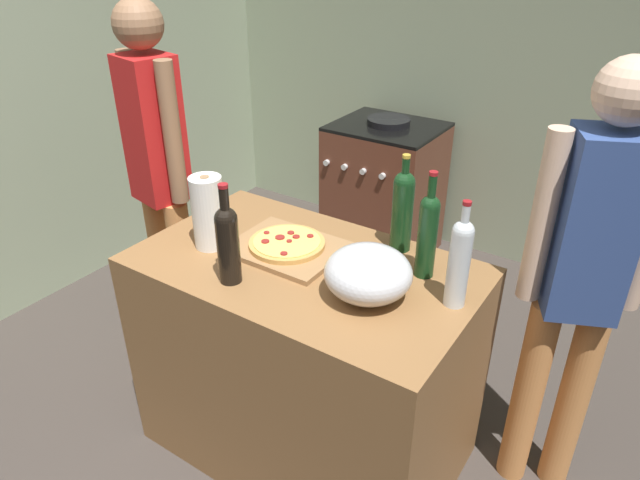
{
  "coord_description": "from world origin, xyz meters",
  "views": [
    {
      "loc": [
        1.08,
        -0.64,
        1.96
      ],
      "look_at": [
        0.07,
        0.88,
        0.95
      ],
      "focal_mm": 32.16,
      "sensor_mm": 36.0,
      "label": 1
    }
  ],
  "objects_px": {
    "pizza": "(287,243)",
    "wine_bottle_amber": "(403,208)",
    "wine_bottle_clear": "(228,241)",
    "wine_bottle_green": "(428,232)",
    "person_in_stripes": "(159,168)",
    "wine_bottle_dark": "(459,260)",
    "paper_towel_roll": "(208,212)",
    "person_in_red": "(582,274)",
    "stove": "(384,190)",
    "mixing_bowl": "(368,274)"
  },
  "relations": [
    {
      "from": "stove",
      "to": "person_in_stripes",
      "type": "bearing_deg",
      "value": -104.79
    },
    {
      "from": "wine_bottle_dark",
      "to": "paper_towel_roll",
      "type": "bearing_deg",
      "value": -170.67
    },
    {
      "from": "pizza",
      "to": "wine_bottle_amber",
      "type": "xyz_separation_m",
      "value": [
        0.34,
        0.25,
        0.14
      ]
    },
    {
      "from": "wine_bottle_clear",
      "to": "stove",
      "type": "bearing_deg",
      "value": 101.86
    },
    {
      "from": "paper_towel_roll",
      "to": "person_in_red",
      "type": "bearing_deg",
      "value": 20.77
    },
    {
      "from": "person_in_stripes",
      "to": "wine_bottle_green",
      "type": "bearing_deg",
      "value": -0.82
    },
    {
      "from": "paper_towel_roll",
      "to": "wine_bottle_green",
      "type": "distance_m",
      "value": 0.79
    },
    {
      "from": "wine_bottle_green",
      "to": "person_in_red",
      "type": "height_order",
      "value": "person_in_red"
    },
    {
      "from": "wine_bottle_green",
      "to": "wine_bottle_clear",
      "type": "distance_m",
      "value": 0.66
    },
    {
      "from": "wine_bottle_clear",
      "to": "person_in_red",
      "type": "bearing_deg",
      "value": 31.31
    },
    {
      "from": "pizza",
      "to": "paper_towel_roll",
      "type": "bearing_deg",
      "value": -154.11
    },
    {
      "from": "wine_bottle_clear",
      "to": "wine_bottle_green",
      "type": "bearing_deg",
      "value": 36.95
    },
    {
      "from": "pizza",
      "to": "wine_bottle_amber",
      "type": "distance_m",
      "value": 0.44
    },
    {
      "from": "pizza",
      "to": "wine_bottle_green",
      "type": "bearing_deg",
      "value": 14.58
    },
    {
      "from": "wine_bottle_green",
      "to": "wine_bottle_clear",
      "type": "height_order",
      "value": "wine_bottle_green"
    },
    {
      "from": "person_in_stripes",
      "to": "person_in_red",
      "type": "height_order",
      "value": "person_in_stripes"
    },
    {
      "from": "wine_bottle_green",
      "to": "person_in_stripes",
      "type": "relative_size",
      "value": 0.22
    },
    {
      "from": "paper_towel_roll",
      "to": "person_in_red",
      "type": "height_order",
      "value": "person_in_red"
    },
    {
      "from": "wine_bottle_amber",
      "to": "person_in_red",
      "type": "distance_m",
      "value": 0.63
    },
    {
      "from": "wine_bottle_dark",
      "to": "wine_bottle_amber",
      "type": "relative_size",
      "value": 0.97
    },
    {
      "from": "person_in_red",
      "to": "pizza",
      "type": "bearing_deg",
      "value": -160.69
    },
    {
      "from": "wine_bottle_dark",
      "to": "person_in_red",
      "type": "distance_m",
      "value": 0.45
    },
    {
      "from": "wine_bottle_dark",
      "to": "wine_bottle_clear",
      "type": "distance_m",
      "value": 0.74
    },
    {
      "from": "wine_bottle_dark",
      "to": "person_in_red",
      "type": "height_order",
      "value": "person_in_red"
    },
    {
      "from": "wine_bottle_clear",
      "to": "pizza",
      "type": "bearing_deg",
      "value": 82.24
    },
    {
      "from": "person_in_stripes",
      "to": "wine_bottle_amber",
      "type": "bearing_deg",
      "value": 4.87
    },
    {
      "from": "wine_bottle_clear",
      "to": "person_in_stripes",
      "type": "relative_size",
      "value": 0.21
    },
    {
      "from": "wine_bottle_green",
      "to": "person_in_red",
      "type": "relative_size",
      "value": 0.23
    },
    {
      "from": "wine_bottle_dark",
      "to": "stove",
      "type": "relative_size",
      "value": 0.39
    },
    {
      "from": "paper_towel_roll",
      "to": "wine_bottle_amber",
      "type": "distance_m",
      "value": 0.71
    },
    {
      "from": "person_in_stripes",
      "to": "pizza",
      "type": "bearing_deg",
      "value": -10.05
    },
    {
      "from": "mixing_bowl",
      "to": "wine_bottle_clear",
      "type": "bearing_deg",
      "value": -158.2
    },
    {
      "from": "wine_bottle_green",
      "to": "person_in_stripes",
      "type": "bearing_deg",
      "value": 179.18
    },
    {
      "from": "wine_bottle_amber",
      "to": "person_in_red",
      "type": "bearing_deg",
      "value": 8.25
    },
    {
      "from": "paper_towel_roll",
      "to": "stove",
      "type": "xyz_separation_m",
      "value": [
        -0.17,
        1.75,
        -0.6
      ]
    },
    {
      "from": "wine_bottle_clear",
      "to": "stove",
      "type": "xyz_separation_m",
      "value": [
        -0.4,
        1.9,
        -0.61
      ]
    },
    {
      "from": "wine_bottle_amber",
      "to": "person_in_stripes",
      "type": "distance_m",
      "value": 1.17
    },
    {
      "from": "paper_towel_roll",
      "to": "wine_bottle_amber",
      "type": "bearing_deg",
      "value": 31.8
    },
    {
      "from": "pizza",
      "to": "wine_bottle_dark",
      "type": "distance_m",
      "value": 0.66
    },
    {
      "from": "pizza",
      "to": "stove",
      "type": "xyz_separation_m",
      "value": [
        -0.44,
        1.63,
        -0.49
      ]
    },
    {
      "from": "paper_towel_roll",
      "to": "wine_bottle_dark",
      "type": "bearing_deg",
      "value": 9.33
    },
    {
      "from": "wine_bottle_clear",
      "to": "wine_bottle_amber",
      "type": "bearing_deg",
      "value": 53.83
    },
    {
      "from": "wine_bottle_amber",
      "to": "person_in_red",
      "type": "height_order",
      "value": "person_in_red"
    },
    {
      "from": "pizza",
      "to": "person_in_red",
      "type": "bearing_deg",
      "value": 19.31
    },
    {
      "from": "wine_bottle_clear",
      "to": "person_in_red",
      "type": "height_order",
      "value": "person_in_red"
    },
    {
      "from": "person_in_stripes",
      "to": "paper_towel_roll",
      "type": "bearing_deg",
      "value": -25.74
    },
    {
      "from": "wine_bottle_amber",
      "to": "wine_bottle_dark",
      "type": "bearing_deg",
      "value": -36.3
    },
    {
      "from": "wine_bottle_dark",
      "to": "person_in_stripes",
      "type": "relative_size",
      "value": 0.21
    },
    {
      "from": "pizza",
      "to": "mixing_bowl",
      "type": "xyz_separation_m",
      "value": [
        0.39,
        -0.1,
        0.06
      ]
    },
    {
      "from": "wine_bottle_dark",
      "to": "stove",
      "type": "height_order",
      "value": "wine_bottle_dark"
    }
  ]
}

